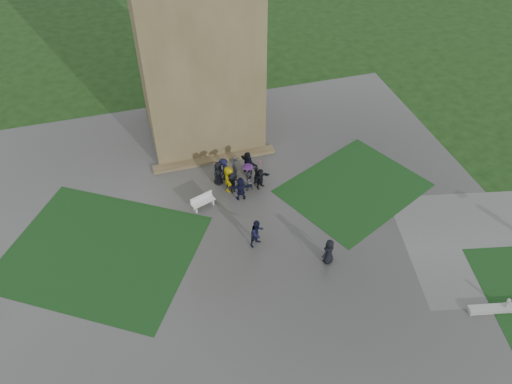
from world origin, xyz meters
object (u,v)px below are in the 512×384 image
object	(u,v)px
tower	(193,17)
bench	(203,201)
pedestrian_near	(329,251)
pedestrian_mid	(257,233)

from	to	relation	value
tower	bench	size ratio (longest dim) A/B	10.68
tower	bench	world-z (taller)	tower
bench	pedestrian_near	bearing A→B (deg)	-66.75
pedestrian_mid	pedestrian_near	world-z (taller)	pedestrian_mid
pedestrian_mid	tower	bearing A→B (deg)	65.91
tower	bench	xyz separation A→B (m)	(-1.80, -8.91, -8.50)
bench	pedestrian_near	distance (m)	9.02
tower	pedestrian_near	distance (m)	18.02
pedestrian_near	pedestrian_mid	bearing A→B (deg)	-59.60
bench	pedestrian_mid	distance (m)	4.85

